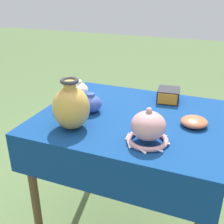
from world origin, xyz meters
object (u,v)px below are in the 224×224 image
Objects in this scene: jar_round_cobalt at (91,104)px; jar_round_ivory at (78,90)px; mosaic_tile_box at (168,95)px; vase_dome_bell at (148,129)px; pot_squat_slate at (65,105)px; vase_tall_bulbous at (71,107)px; bowl_shallow_terracotta at (194,122)px.

jar_round_cobalt is 0.98× the size of jar_round_ivory.
jar_round_cobalt is at bearing -145.62° from mosaic_tile_box.
jar_round_ivory is (-0.51, -0.15, 0.01)m from mosaic_tile_box.
jar_round_ivory is (-0.16, 0.15, 0.00)m from jar_round_cobalt.
jar_round_ivory is (-0.52, 0.35, -0.02)m from vase_dome_bell.
jar_round_ivory is at bearing 98.00° from pot_squat_slate.
vase_tall_bulbous is 0.39m from jar_round_ivory.
mosaic_tile_box is 1.29× the size of jar_round_cobalt.
vase_tall_bulbous is 0.37m from vase_dome_bell.
vase_dome_bell is 1.50× the size of bowl_shallow_terracotta.
pot_squat_slate is (-0.48, -0.35, -0.00)m from mosaic_tile_box.
vase_dome_bell is 1.31× the size of mosaic_tile_box.
vase_tall_bulbous is 0.62m from mosaic_tile_box.
vase_tall_bulbous is 2.06× the size of jar_round_ivory.
bowl_shallow_terracotta is at bearing 23.60° from vase_tall_bulbous.
pot_squat_slate is at bearing 129.73° from vase_tall_bulbous.
vase_tall_bulbous reaches higher than vase_dome_bell.
pot_squat_slate is at bearing -160.78° from jar_round_cobalt.
bowl_shallow_terracotta is at bearing 7.06° from pot_squat_slate.
vase_dome_bell is at bearing -125.81° from bowl_shallow_terracotta.
mosaic_tile_box is at bearing 36.03° from pot_squat_slate.
vase_tall_bulbous reaches higher than pot_squat_slate.
jar_round_ivory is at bearing 146.12° from vase_dome_bell.
jar_round_ivory is (-0.15, 0.35, -0.06)m from vase_tall_bulbous.
jar_round_ivory is at bearing -170.23° from mosaic_tile_box.
vase_dome_bell is 0.41m from jar_round_cobalt.
jar_round_cobalt is (0.00, 0.20, -0.06)m from vase_tall_bulbous.
vase_tall_bulbous is 2.10× the size of jar_round_cobalt.
bowl_shallow_terracotta is (0.17, 0.23, -0.04)m from vase_dome_bell.
vase_dome_bell reaches higher than jar_round_cobalt.
vase_dome_bell reaches higher than jar_round_ivory.
vase_tall_bulbous is at bearing -179.70° from vase_dome_bell.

